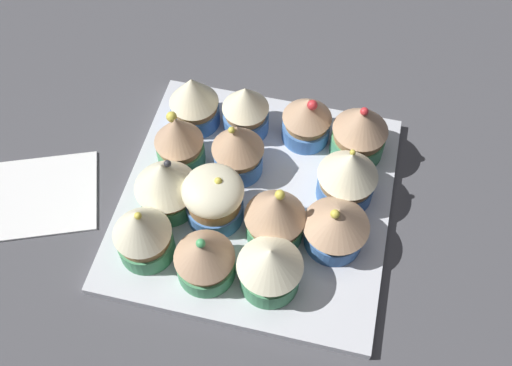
{
  "coord_description": "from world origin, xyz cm",
  "views": [
    {
      "loc": [
        7.81,
        -33.16,
        56.5
      ],
      "look_at": [
        0.0,
        0.0,
        4.2
      ],
      "focal_mm": 41.51,
      "sensor_mm": 36.0,
      "label": 1
    }
  ],
  "objects_px": {
    "cupcake_0": "(142,232)",
    "cupcake_10": "(194,101)",
    "cupcake_1": "(204,256)",
    "cupcake_7": "(179,140)",
    "baking_tray": "(256,201)",
    "cupcake_11": "(246,109)",
    "cupcake_3": "(165,184)",
    "napkin": "(33,196)",
    "cupcake_12": "(307,118)",
    "cupcake_13": "(360,130)",
    "cupcake_6": "(336,225)",
    "cupcake_5": "(275,215)",
    "cupcake_2": "(270,267)",
    "cupcake_8": "(238,148)",
    "cupcake_9": "(348,175)",
    "cupcake_4": "(214,198)"
  },
  "relations": [
    {
      "from": "cupcake_9",
      "to": "cupcake_11",
      "type": "xyz_separation_m",
      "value": [
        -0.13,
        0.06,
        -0.0
      ]
    },
    {
      "from": "cupcake_3",
      "to": "cupcake_8",
      "type": "height_order",
      "value": "cupcake_8"
    },
    {
      "from": "cupcake_4",
      "to": "cupcake_13",
      "type": "distance_m",
      "value": 0.18
    },
    {
      "from": "cupcake_0",
      "to": "cupcake_10",
      "type": "bearing_deg",
      "value": 89.97
    },
    {
      "from": "cupcake_0",
      "to": "cupcake_5",
      "type": "distance_m",
      "value": 0.13
    },
    {
      "from": "baking_tray",
      "to": "cupcake_12",
      "type": "relative_size",
      "value": 4.19
    },
    {
      "from": "cupcake_1",
      "to": "cupcake_4",
      "type": "relative_size",
      "value": 1.03
    },
    {
      "from": "cupcake_7",
      "to": "cupcake_12",
      "type": "height_order",
      "value": "cupcake_7"
    },
    {
      "from": "cupcake_4",
      "to": "cupcake_10",
      "type": "xyz_separation_m",
      "value": [
        -0.06,
        0.12,
        0.0
      ]
    },
    {
      "from": "cupcake_10",
      "to": "cupcake_7",
      "type": "bearing_deg",
      "value": -89.55
    },
    {
      "from": "cupcake_4",
      "to": "cupcake_10",
      "type": "bearing_deg",
      "value": 115.31
    },
    {
      "from": "baking_tray",
      "to": "cupcake_7",
      "type": "bearing_deg",
      "value": 162.22
    },
    {
      "from": "cupcake_1",
      "to": "napkin",
      "type": "height_order",
      "value": "cupcake_1"
    },
    {
      "from": "cupcake_2",
      "to": "cupcake_5",
      "type": "distance_m",
      "value": 0.06
    },
    {
      "from": "cupcake_1",
      "to": "cupcake_12",
      "type": "xyz_separation_m",
      "value": [
        0.07,
        0.19,
        -0.0
      ]
    },
    {
      "from": "cupcake_2",
      "to": "cupcake_8",
      "type": "bearing_deg",
      "value": 116.67
    },
    {
      "from": "cupcake_6",
      "to": "cupcake_0",
      "type": "bearing_deg",
      "value": -163.5
    },
    {
      "from": "baking_tray",
      "to": "napkin",
      "type": "distance_m",
      "value": 0.25
    },
    {
      "from": "cupcake_7",
      "to": "cupcake_5",
      "type": "bearing_deg",
      "value": -29.16
    },
    {
      "from": "cupcake_10",
      "to": "cupcake_13",
      "type": "relative_size",
      "value": 0.91
    },
    {
      "from": "cupcake_9",
      "to": "cupcake_2",
      "type": "bearing_deg",
      "value": -115.21
    },
    {
      "from": "baking_tray",
      "to": "cupcake_6",
      "type": "distance_m",
      "value": 0.1
    },
    {
      "from": "cupcake_10",
      "to": "cupcake_3",
      "type": "bearing_deg",
      "value": -87.82
    },
    {
      "from": "baking_tray",
      "to": "cupcake_11",
      "type": "distance_m",
      "value": 0.11
    },
    {
      "from": "cupcake_1",
      "to": "cupcake_9",
      "type": "height_order",
      "value": "cupcake_9"
    },
    {
      "from": "cupcake_3",
      "to": "cupcake_11",
      "type": "height_order",
      "value": "cupcake_3"
    },
    {
      "from": "cupcake_1",
      "to": "cupcake_7",
      "type": "distance_m",
      "value": 0.14
    },
    {
      "from": "cupcake_5",
      "to": "cupcake_10",
      "type": "bearing_deg",
      "value": 133.96
    },
    {
      "from": "cupcake_12",
      "to": "cupcake_0",
      "type": "bearing_deg",
      "value": -125.45
    },
    {
      "from": "cupcake_8",
      "to": "cupcake_2",
      "type": "bearing_deg",
      "value": -63.33
    },
    {
      "from": "cupcake_2",
      "to": "cupcake_7",
      "type": "bearing_deg",
      "value": 136.34
    },
    {
      "from": "cupcake_4",
      "to": "cupcake_8",
      "type": "distance_m",
      "value": 0.07
    },
    {
      "from": "cupcake_5",
      "to": "cupcake_12",
      "type": "relative_size",
      "value": 1.14
    },
    {
      "from": "cupcake_13",
      "to": "cupcake_1",
      "type": "bearing_deg",
      "value": -124.17
    },
    {
      "from": "cupcake_1",
      "to": "cupcake_11",
      "type": "relative_size",
      "value": 1.01
    },
    {
      "from": "cupcake_3",
      "to": "cupcake_8",
      "type": "bearing_deg",
      "value": 45.06
    },
    {
      "from": "cupcake_5",
      "to": "cupcake_6",
      "type": "relative_size",
      "value": 1.16
    },
    {
      "from": "cupcake_3",
      "to": "napkin",
      "type": "distance_m",
      "value": 0.16
    },
    {
      "from": "cupcake_13",
      "to": "napkin",
      "type": "height_order",
      "value": "cupcake_13"
    },
    {
      "from": "cupcake_3",
      "to": "cupcake_13",
      "type": "relative_size",
      "value": 0.97
    },
    {
      "from": "baking_tray",
      "to": "cupcake_1",
      "type": "bearing_deg",
      "value": -106.42
    },
    {
      "from": "cupcake_0",
      "to": "cupcake_10",
      "type": "distance_m",
      "value": 0.18
    },
    {
      "from": "cupcake_1",
      "to": "cupcake_10",
      "type": "height_order",
      "value": "cupcake_10"
    },
    {
      "from": "cupcake_5",
      "to": "cupcake_13",
      "type": "relative_size",
      "value": 1.0
    },
    {
      "from": "cupcake_6",
      "to": "cupcake_13",
      "type": "height_order",
      "value": "cupcake_13"
    },
    {
      "from": "cupcake_6",
      "to": "baking_tray",
      "type": "bearing_deg",
      "value": 159.74
    },
    {
      "from": "cupcake_1",
      "to": "cupcake_12",
      "type": "height_order",
      "value": "cupcake_1"
    },
    {
      "from": "cupcake_0",
      "to": "cupcake_2",
      "type": "relative_size",
      "value": 1.16
    },
    {
      "from": "cupcake_11",
      "to": "cupcake_12",
      "type": "relative_size",
      "value": 1.01
    },
    {
      "from": "cupcake_2",
      "to": "cupcake_8",
      "type": "xyz_separation_m",
      "value": [
        -0.06,
        0.13,
        0.0
      ]
    }
  ]
}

